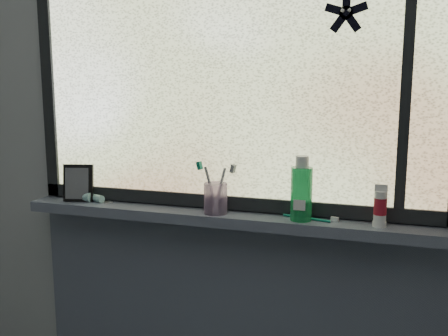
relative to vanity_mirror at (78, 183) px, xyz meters
name	(u,v)px	position (x,y,z in m)	size (l,w,h in m)	color
wall_back	(232,149)	(0.63, 0.08, 0.15)	(3.00, 0.01, 2.50)	#9EA3A8
windowsill	(226,218)	(0.63, 0.00, -0.10)	(1.62, 0.14, 0.04)	#51596D
window_pane	(231,73)	(0.63, 0.05, 0.43)	(1.50, 0.01, 1.00)	silver
frame_bottom	(230,202)	(0.63, 0.05, -0.05)	(1.60, 0.03, 0.05)	black
frame_left	(49,74)	(-0.15, 0.05, 0.43)	(0.05, 0.03, 1.10)	black
frame_mullion	(407,71)	(1.23, 0.05, 0.43)	(0.04, 0.03, 1.00)	black
starfish_sticker	(346,13)	(1.03, 0.04, 0.62)	(0.15, 0.02, 0.15)	black
vanity_mirror	(78,183)	(0.00, 0.00, 0.00)	(0.12, 0.06, 0.15)	black
toothpaste_tube	(89,197)	(0.04, 0.01, -0.06)	(0.21, 0.04, 0.04)	white
toothbrush_cup	(216,198)	(0.59, -0.01, -0.02)	(0.09, 0.09, 0.11)	#C49DCF
toothbrush_lying	(306,217)	(0.92, 0.00, -0.07)	(0.21, 0.02, 0.01)	#0E7F63
mouthwash_bottle	(302,188)	(0.90, -0.01, 0.04)	(0.07, 0.07, 0.19)	#20A758
cream_tube	(380,204)	(1.16, -0.01, 0.00)	(0.04, 0.04, 0.10)	silver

